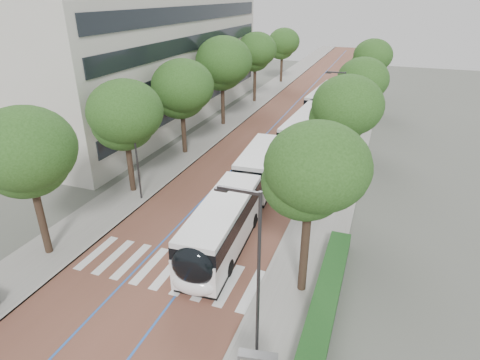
# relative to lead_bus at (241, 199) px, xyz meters

# --- Properties ---
(ground) EXTENTS (160.00, 160.00, 0.00)m
(ground) POSITION_rel_lead_bus_xyz_m (-2.10, -7.84, -1.63)
(ground) COLOR #51544C
(ground) RESTS_ON ground
(road) EXTENTS (11.00, 140.00, 0.02)m
(road) POSITION_rel_lead_bus_xyz_m (-2.10, 32.16, -1.62)
(road) COLOR brown
(road) RESTS_ON ground
(sidewalk_left) EXTENTS (4.00, 140.00, 0.12)m
(sidewalk_left) POSITION_rel_lead_bus_xyz_m (-9.60, 32.16, -1.57)
(sidewalk_left) COLOR gray
(sidewalk_left) RESTS_ON ground
(sidewalk_right) EXTENTS (4.00, 140.00, 0.12)m
(sidewalk_right) POSITION_rel_lead_bus_xyz_m (5.40, 32.16, -1.57)
(sidewalk_right) COLOR gray
(sidewalk_right) RESTS_ON ground
(kerb_left) EXTENTS (0.20, 140.00, 0.14)m
(kerb_left) POSITION_rel_lead_bus_xyz_m (-7.70, 32.16, -1.57)
(kerb_left) COLOR gray
(kerb_left) RESTS_ON ground
(kerb_right) EXTENTS (0.20, 140.00, 0.14)m
(kerb_right) POSITION_rel_lead_bus_xyz_m (3.50, 32.16, -1.57)
(kerb_right) COLOR gray
(kerb_right) RESTS_ON ground
(zebra_crossing) EXTENTS (10.55, 3.60, 0.01)m
(zebra_crossing) POSITION_rel_lead_bus_xyz_m (-1.90, -6.84, -1.60)
(zebra_crossing) COLOR silver
(zebra_crossing) RESTS_ON ground
(lane_line_left) EXTENTS (0.12, 126.00, 0.01)m
(lane_line_left) POSITION_rel_lead_bus_xyz_m (-3.70, 32.16, -1.60)
(lane_line_left) COLOR #2357B3
(lane_line_left) RESTS_ON road
(lane_line_right) EXTENTS (0.12, 126.00, 0.01)m
(lane_line_right) POSITION_rel_lead_bus_xyz_m (-0.50, 32.16, -1.60)
(lane_line_right) COLOR #2357B3
(lane_line_right) RESTS_ON road
(office_building) EXTENTS (18.11, 40.00, 14.00)m
(office_building) POSITION_rel_lead_bus_xyz_m (-21.57, 20.16, 5.37)
(office_building) COLOR #AFADA2
(office_building) RESTS_ON ground
(hedge) EXTENTS (1.20, 14.00, 0.80)m
(hedge) POSITION_rel_lead_bus_xyz_m (7.00, -7.84, -1.11)
(hedge) COLOR #19491B
(hedge) RESTS_ON sidewalk_right
(streetlight_near) EXTENTS (1.82, 0.20, 8.00)m
(streetlight_near) POSITION_rel_lead_bus_xyz_m (4.52, -10.84, 3.19)
(streetlight_near) COLOR #2D2D2F
(streetlight_near) RESTS_ON sidewalk_right
(streetlight_far) EXTENTS (1.82, 0.20, 8.00)m
(streetlight_far) POSITION_rel_lead_bus_xyz_m (4.52, 14.16, 3.19)
(streetlight_far) COLOR #2D2D2F
(streetlight_far) RESTS_ON sidewalk_right
(lamp_post_left) EXTENTS (0.14, 0.14, 8.00)m
(lamp_post_left) POSITION_rel_lead_bus_xyz_m (-8.20, 0.16, 2.49)
(lamp_post_left) COLOR #2D2D2F
(lamp_post_left) RESTS_ON sidewalk_left
(trees_left) EXTENTS (6.38, 60.34, 9.63)m
(trees_left) POSITION_rel_lead_bus_xyz_m (-9.60, 17.05, 4.79)
(trees_left) COLOR black
(trees_left) RESTS_ON ground
(trees_right) EXTENTS (5.19, 47.04, 8.81)m
(trees_right) POSITION_rel_lead_bus_xyz_m (5.60, 15.14, 4.67)
(trees_right) COLOR black
(trees_right) RESTS_ON ground
(lead_bus) EXTENTS (3.59, 18.51, 3.20)m
(lead_bus) POSITION_rel_lead_bus_xyz_m (0.00, 0.00, 0.00)
(lead_bus) COLOR black
(lead_bus) RESTS_ON ground
(bus_queued_0) EXTENTS (3.12, 12.51, 3.20)m
(bus_queued_0) POSITION_rel_lead_bus_xyz_m (0.99, 16.40, -0.00)
(bus_queued_0) COLOR white
(bus_queued_0) RESTS_ON ground
(bus_queued_1) EXTENTS (3.31, 12.53, 3.20)m
(bus_queued_1) POSITION_rel_lead_bus_xyz_m (0.88, 29.22, -0.00)
(bus_queued_1) COLOR white
(bus_queued_1) RESTS_ON ground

